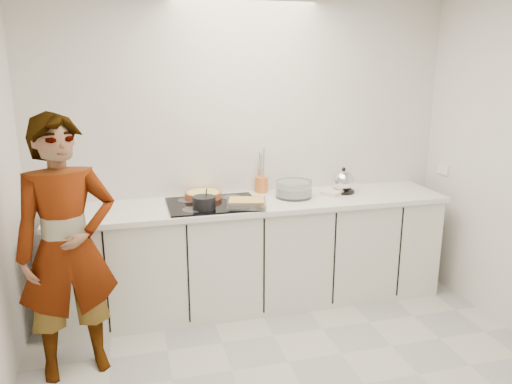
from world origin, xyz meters
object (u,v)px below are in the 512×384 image
object	(u,v)px
mixing_bowl	(294,190)
hob	(213,204)
kettle	(343,182)
utensil_crock	(262,185)
tart_dish	(203,194)
cook	(67,249)
saucepan	(204,203)
baking_dish	(247,203)

from	to	relation	value
mixing_bowl	hob	bearing A→B (deg)	-175.24
hob	kettle	distance (m)	1.17
utensil_crock	tart_dish	bearing A→B (deg)	-169.23
hob	cook	bearing A→B (deg)	-149.73
tart_dish	saucepan	world-z (taller)	saucepan
kettle	hob	bearing A→B (deg)	-175.35
baking_dish	cook	world-z (taller)	cook
saucepan	mixing_bowl	xyz separation A→B (m)	(0.79, 0.20, 0.00)
cook	kettle	bearing A→B (deg)	3.99
hob	tart_dish	bearing A→B (deg)	105.39
saucepan	utensil_crock	size ratio (longest dim) A/B	1.58
baking_dish	kettle	size ratio (longest dim) A/B	1.42
tart_dish	saucepan	distance (m)	0.33
utensil_crock	saucepan	bearing A→B (deg)	-143.43
mixing_bowl	cook	size ratio (longest dim) A/B	0.19
kettle	utensil_crock	distance (m)	0.71
utensil_crock	cook	bearing A→B (deg)	-149.59
tart_dish	baking_dish	distance (m)	0.45
tart_dish	utensil_crock	xyz separation A→B (m)	(0.53, 0.10, 0.03)
tart_dish	mixing_bowl	distance (m)	0.76
tart_dish	kettle	bearing A→B (deg)	-4.21
hob	cook	distance (m)	1.22
baking_dish	mixing_bowl	world-z (taller)	mixing_bowl
baking_dish	mixing_bowl	distance (m)	0.52
hob	kettle	size ratio (longest dim) A/B	2.97
kettle	tart_dish	bearing A→B (deg)	175.79
tart_dish	cook	xyz separation A→B (m)	(-1.00, -0.80, -0.09)
baking_dish	mixing_bowl	xyz separation A→B (m)	(0.47, 0.22, 0.02)
baking_dish	utensil_crock	xyz separation A→B (m)	(0.24, 0.45, 0.02)
hob	saucepan	world-z (taller)	saucepan
cook	utensil_crock	bearing A→B (deg)	16.70
hob	baking_dish	world-z (taller)	baking_dish
kettle	utensil_crock	xyz separation A→B (m)	(-0.69, 0.19, -0.03)
mixing_bowl	utensil_crock	bearing A→B (deg)	134.15
baking_dish	kettle	bearing A→B (deg)	15.56
saucepan	baking_dish	xyz separation A→B (m)	(0.33, -0.02, -0.02)
utensil_crock	mixing_bowl	bearing A→B (deg)	-45.85
mixing_bowl	kettle	world-z (taller)	kettle
mixing_bowl	cook	distance (m)	1.88
baking_dish	kettle	world-z (taller)	kettle
hob	tart_dish	world-z (taller)	tart_dish
saucepan	mixing_bowl	bearing A→B (deg)	14.05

